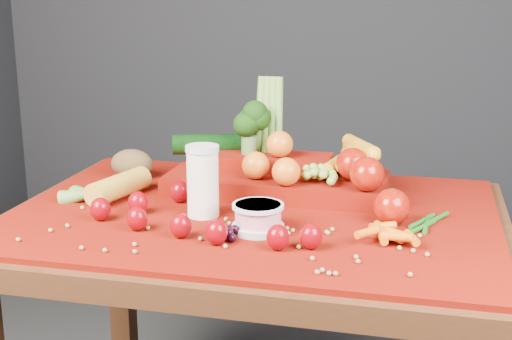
% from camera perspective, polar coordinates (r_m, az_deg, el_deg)
% --- Properties ---
extents(table, '(1.10, 0.80, 0.75)m').
position_cam_1_polar(table, '(1.61, -0.17, -6.88)').
color(table, '#331B0B').
rests_on(table, ground).
extents(red_cloth, '(1.05, 0.75, 0.01)m').
position_cam_1_polar(red_cloth, '(1.58, -0.17, -3.48)').
color(red_cloth, '#690A03').
rests_on(red_cloth, table).
extents(milk_glass, '(0.07, 0.07, 0.16)m').
position_cam_1_polar(milk_glass, '(1.53, -4.28, -0.68)').
color(milk_glass, white).
rests_on(milk_glass, red_cloth).
extents(yogurt_bowl, '(0.11, 0.11, 0.06)m').
position_cam_1_polar(yogurt_bowl, '(1.44, 0.16, -3.76)').
color(yogurt_bowl, silver).
rests_on(yogurt_bowl, red_cloth).
extents(strawberry_scatter, '(0.54, 0.28, 0.05)m').
position_cam_1_polar(strawberry_scatter, '(1.48, -6.15, -3.51)').
color(strawberry_scatter, '#820007').
rests_on(strawberry_scatter, red_cloth).
extents(dark_grape_cluster, '(0.06, 0.05, 0.03)m').
position_cam_1_polar(dark_grape_cluster, '(1.41, -2.41, -5.02)').
color(dark_grape_cluster, black).
rests_on(dark_grape_cluster, red_cloth).
extents(soybean_scatter, '(0.84, 0.24, 0.01)m').
position_cam_1_polar(soybean_scatter, '(1.39, -2.13, -5.59)').
color(soybean_scatter, '#AB8C49').
rests_on(soybean_scatter, red_cloth).
extents(corn_ear, '(0.22, 0.25, 0.06)m').
position_cam_1_polar(corn_ear, '(1.68, -12.49, -1.71)').
color(corn_ear, gold).
rests_on(corn_ear, red_cloth).
extents(potato, '(0.11, 0.08, 0.08)m').
position_cam_1_polar(potato, '(1.85, -9.90, 0.49)').
color(potato, '#4E3D20').
rests_on(potato, red_cloth).
extents(baby_carrot_pile, '(0.18, 0.17, 0.03)m').
position_cam_1_polar(baby_carrot_pile, '(1.42, 10.75, -4.88)').
color(baby_carrot_pile, orange).
rests_on(baby_carrot_pile, red_cloth).
extents(green_bean_pile, '(0.14, 0.12, 0.01)m').
position_cam_1_polar(green_bean_pile, '(1.53, 13.73, -4.16)').
color(green_bean_pile, '#165D15').
rests_on(green_bean_pile, red_cloth).
extents(produce_mound, '(0.61, 0.37, 0.27)m').
position_cam_1_polar(produce_mound, '(1.70, 2.52, 0.09)').
color(produce_mound, '#690A03').
rests_on(produce_mound, red_cloth).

